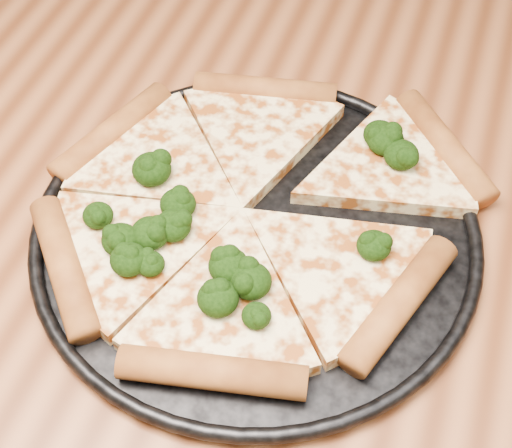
% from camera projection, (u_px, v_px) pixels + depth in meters
% --- Properties ---
extents(dining_table, '(1.20, 0.90, 0.75)m').
position_uv_depth(dining_table, '(230.00, 266.00, 0.71)').
color(dining_table, brown).
rests_on(dining_table, ground).
extents(pizza_pan, '(0.36, 0.36, 0.02)m').
position_uv_depth(pizza_pan, '(256.00, 230.00, 0.61)').
color(pizza_pan, black).
rests_on(pizza_pan, dining_table).
extents(pizza, '(0.37, 0.35, 0.03)m').
position_uv_depth(pizza, '(251.00, 208.00, 0.61)').
color(pizza, '#FFE49C').
rests_on(pizza, pizza_pan).
extents(broccoli_florets, '(0.24, 0.23, 0.02)m').
position_uv_depth(broccoli_florets, '(236.00, 218.00, 0.59)').
color(broccoli_florets, black).
rests_on(broccoli_florets, pizza).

